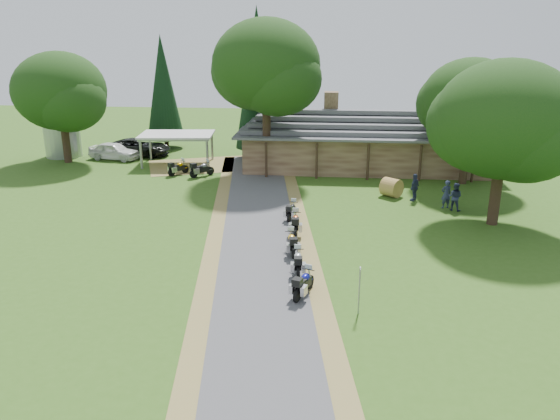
# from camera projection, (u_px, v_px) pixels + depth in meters

# --- Properties ---
(ground) EXTENTS (120.00, 120.00, 0.00)m
(ground) POSITION_uv_depth(u_px,v_px,m) (260.00, 286.00, 24.99)
(ground) COLOR #335818
(ground) RESTS_ON ground
(driveway) EXTENTS (51.95, 51.95, 0.00)m
(driveway) POSITION_uv_depth(u_px,v_px,m) (260.00, 252.00, 28.82)
(driveway) COLOR #404042
(driveway) RESTS_ON ground
(lodge) EXTENTS (21.40, 9.40, 4.90)m
(lodge) POSITION_uv_depth(u_px,v_px,m) (365.00, 138.00, 46.40)
(lodge) COLOR brown
(lodge) RESTS_ON ground
(silo) EXTENTS (3.29, 3.29, 6.52)m
(silo) POSITION_uv_depth(u_px,v_px,m) (60.00, 121.00, 49.90)
(silo) COLOR gray
(silo) RESTS_ON ground
(carport) EXTENTS (6.60, 4.74, 2.69)m
(carport) POSITION_uv_depth(u_px,v_px,m) (178.00, 149.00, 47.57)
(carport) COLOR silver
(carport) RESTS_ON ground
(car_white_sedan) EXTENTS (3.70, 6.32, 1.97)m
(car_white_sedan) POSITION_uv_depth(u_px,v_px,m) (114.00, 149.00, 49.35)
(car_white_sedan) COLOR white
(car_white_sedan) RESTS_ON ground
(car_dark_suv) EXTENTS (2.94, 6.43, 2.42)m
(car_dark_suv) POSITION_uv_depth(u_px,v_px,m) (138.00, 143.00, 50.79)
(car_dark_suv) COLOR black
(car_dark_suv) RESTS_ON ground
(motorcycle_row_a) EXTENTS (1.18, 1.93, 1.25)m
(motorcycle_row_a) POSITION_uv_depth(u_px,v_px,m) (304.00, 282.00, 23.94)
(motorcycle_row_a) COLOR navy
(motorcycle_row_a) RESTS_ON ground
(motorcycle_row_b) EXTENTS (0.74, 1.85, 1.24)m
(motorcycle_row_b) POSITION_uv_depth(u_px,v_px,m) (298.00, 261.00, 26.20)
(motorcycle_row_b) COLOR #B3B6BB
(motorcycle_row_b) RESTS_ON ground
(motorcycle_row_c) EXTENTS (0.94, 1.93, 1.26)m
(motorcycle_row_c) POSITION_uv_depth(u_px,v_px,m) (292.00, 242.00, 28.53)
(motorcycle_row_c) COLOR gold
(motorcycle_row_c) RESTS_ON ground
(motorcycle_row_d) EXTENTS (0.75, 2.00, 1.34)m
(motorcycle_row_d) POSITION_uv_depth(u_px,v_px,m) (296.00, 222.00, 31.31)
(motorcycle_row_d) COLOR #CA4F1A
(motorcycle_row_d) RESTS_ON ground
(motorcycle_row_e) EXTENTS (0.84, 1.77, 1.16)m
(motorcycle_row_e) POSITION_uv_depth(u_px,v_px,m) (292.00, 210.00, 33.79)
(motorcycle_row_e) COLOR black
(motorcycle_row_e) RESTS_ON ground
(motorcycle_carport_a) EXTENTS (1.52, 1.84, 1.25)m
(motorcycle_carport_a) POSITION_uv_depth(u_px,v_px,m) (178.00, 167.00, 44.26)
(motorcycle_carport_a) COLOR #C88F02
(motorcycle_carport_a) RESTS_ON ground
(motorcycle_carport_b) EXTENTS (1.84, 1.82, 1.33)m
(motorcycle_carport_b) POSITION_uv_depth(u_px,v_px,m) (202.00, 168.00, 43.66)
(motorcycle_carport_b) COLOR slate
(motorcycle_carport_b) RESTS_ON ground
(person_a) EXTENTS (0.73, 0.62, 2.21)m
(person_a) POSITION_uv_depth(u_px,v_px,m) (446.00, 192.00, 35.70)
(person_a) COLOR #2B3252
(person_a) RESTS_ON ground
(person_b) EXTENTS (0.75, 0.67, 2.17)m
(person_b) POSITION_uv_depth(u_px,v_px,m) (455.00, 194.00, 35.23)
(person_b) COLOR #2B3252
(person_b) RESTS_ON ground
(person_c) EXTENTS (0.73, 0.78, 2.24)m
(person_c) POSITION_uv_depth(u_px,v_px,m) (415.00, 185.00, 37.23)
(person_c) COLOR #2B3252
(person_c) RESTS_ON ground
(hay_bale) EXTENTS (1.76, 1.77, 1.31)m
(hay_bale) POSITION_uv_depth(u_px,v_px,m) (391.00, 187.00, 38.36)
(hay_bale) COLOR #A6813C
(hay_bale) RESTS_ON ground
(sign_post) EXTENTS (0.38, 0.06, 2.09)m
(sign_post) POSITION_uv_depth(u_px,v_px,m) (359.00, 291.00, 22.22)
(sign_post) COLOR gray
(sign_post) RESTS_ON ground
(oak_lodge_left) EXTENTS (8.34, 8.34, 13.96)m
(oak_lodge_left) POSITION_uv_depth(u_px,v_px,m) (266.00, 87.00, 42.35)
(oak_lodge_left) COLOR #133710
(oak_lodge_left) RESTS_ON ground
(oak_lodge_right) EXTENTS (7.23, 7.23, 10.18)m
(oak_lodge_right) POSITION_uv_depth(u_px,v_px,m) (469.00, 117.00, 40.28)
(oak_lodge_right) COLOR #133710
(oak_lodge_right) RESTS_ON ground
(oak_driveway) EXTENTS (8.05, 8.05, 10.21)m
(oak_driveway) POSITION_uv_depth(u_px,v_px,m) (502.00, 141.00, 31.46)
(oak_driveway) COLOR #133710
(oak_driveway) RESTS_ON ground
(oak_silo) EXTENTS (7.86, 7.86, 10.07)m
(oak_silo) POSITION_uv_depth(u_px,v_px,m) (62.00, 105.00, 47.06)
(oak_silo) COLOR #133710
(oak_silo) RESTS_ON ground
(cedar_near) EXTENTS (4.02, 4.02, 13.27)m
(cedar_near) POSITION_uv_depth(u_px,v_px,m) (257.00, 85.00, 48.03)
(cedar_near) COLOR black
(cedar_near) RESTS_ON ground
(cedar_far) EXTENTS (3.64, 3.64, 10.90)m
(cedar_far) POSITION_uv_depth(u_px,v_px,m) (163.00, 93.00, 52.88)
(cedar_far) COLOR black
(cedar_far) RESTS_ON ground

